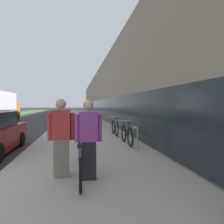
% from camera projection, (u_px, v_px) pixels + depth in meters
% --- Properties ---
extents(sidewalk_slab, '(4.69, 70.00, 0.13)m').
position_uv_depth(sidewalk_slab, '(81.00, 119.00, 24.09)').
color(sidewalk_slab, '#A39E8E').
rests_on(sidewalk_slab, ground).
extents(storefront_facade, '(10.01, 70.00, 6.55)m').
position_uv_depth(storefront_facade, '(125.00, 95.00, 33.10)').
color(storefront_facade, gray).
rests_on(storefront_facade, ground).
extents(tandem_bicycle, '(0.52, 2.75, 0.84)m').
position_uv_depth(tandem_bicycle, '(80.00, 159.00, 4.79)').
color(tandem_bicycle, black).
rests_on(tandem_bicycle, sidewalk_slab).
extents(person_rider, '(0.60, 0.24, 1.78)m').
position_uv_depth(person_rider, '(88.00, 139.00, 4.45)').
color(person_rider, black).
rests_on(person_rider, sidewalk_slab).
extents(person_bystander, '(0.61, 0.24, 1.81)m').
position_uv_depth(person_bystander, '(61.00, 138.00, 4.60)').
color(person_bystander, '#756B5B').
rests_on(person_bystander, sidewalk_slab).
extents(bike_rack_hoop, '(0.05, 0.60, 0.84)m').
position_uv_depth(bike_rack_hoop, '(135.00, 136.00, 7.38)').
color(bike_rack_hoop, gray).
rests_on(bike_rack_hoop, sidewalk_slab).
extents(cruiser_bike_nearest, '(0.52, 1.87, 0.97)m').
position_uv_depth(cruiser_bike_nearest, '(127.00, 134.00, 8.40)').
color(cruiser_bike_nearest, black).
rests_on(cruiser_bike_nearest, sidewalk_slab).
extents(cruiser_bike_middle, '(0.52, 1.80, 0.98)m').
position_uv_depth(cruiser_bike_middle, '(115.00, 128.00, 10.87)').
color(cruiser_bike_middle, black).
rests_on(cruiser_bike_middle, sidewalk_slab).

